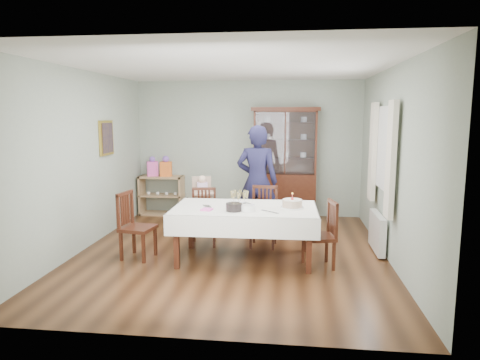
% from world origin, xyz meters
% --- Properties ---
extents(floor, '(5.00, 5.00, 0.00)m').
position_xyz_m(floor, '(0.00, 0.00, 0.00)').
color(floor, '#593319').
rests_on(floor, ground).
extents(room_shell, '(5.00, 5.00, 5.00)m').
position_xyz_m(room_shell, '(0.00, 0.53, 1.70)').
color(room_shell, '#9EAA99').
rests_on(room_shell, floor).
extents(dining_table, '(2.02, 1.18, 0.76)m').
position_xyz_m(dining_table, '(0.23, -0.28, 0.38)').
color(dining_table, '#411F10').
rests_on(dining_table, floor).
extents(china_cabinet, '(1.30, 0.48, 2.18)m').
position_xyz_m(china_cabinet, '(0.75, 2.26, 1.12)').
color(china_cabinet, '#411F10').
rests_on(china_cabinet, floor).
extents(sideboard, '(0.90, 0.38, 0.80)m').
position_xyz_m(sideboard, '(-1.75, 2.28, 0.40)').
color(sideboard, tan).
rests_on(sideboard, floor).
extents(picture_frame, '(0.04, 0.48, 0.58)m').
position_xyz_m(picture_frame, '(-2.22, 0.80, 1.65)').
color(picture_frame, gold).
rests_on(picture_frame, room_shell).
extents(window, '(0.04, 1.02, 1.22)m').
position_xyz_m(window, '(2.22, 0.30, 1.55)').
color(window, white).
rests_on(window, room_shell).
extents(curtain_left, '(0.07, 0.30, 1.55)m').
position_xyz_m(curtain_left, '(2.16, -0.32, 1.45)').
color(curtain_left, silver).
rests_on(curtain_left, room_shell).
extents(curtain_right, '(0.07, 0.30, 1.55)m').
position_xyz_m(curtain_right, '(2.16, 0.92, 1.45)').
color(curtain_right, silver).
rests_on(curtain_right, room_shell).
extents(radiator, '(0.10, 0.80, 0.55)m').
position_xyz_m(radiator, '(2.16, 0.30, 0.30)').
color(radiator, white).
rests_on(radiator, floor).
extents(chair_far_left, '(0.46, 0.46, 0.88)m').
position_xyz_m(chair_far_left, '(-0.48, 0.36, 0.26)').
color(chair_far_left, '#411F10').
rests_on(chair_far_left, floor).
extents(chair_far_right, '(0.44, 0.44, 0.93)m').
position_xyz_m(chair_far_right, '(0.46, 0.38, 0.28)').
color(chair_far_right, '#411F10').
rests_on(chair_far_right, floor).
extents(chair_end_left, '(0.49, 0.49, 0.95)m').
position_xyz_m(chair_end_left, '(-1.30, -0.38, 0.28)').
color(chair_end_left, '#411F10').
rests_on(chair_end_left, floor).
extents(chair_end_right, '(0.48, 0.48, 0.90)m').
position_xyz_m(chair_end_right, '(1.26, -0.44, 0.27)').
color(chair_end_right, '#411F10').
rests_on(chair_end_right, floor).
extents(woman, '(0.71, 0.49, 1.87)m').
position_xyz_m(woman, '(0.31, 0.91, 0.94)').
color(woman, black).
rests_on(woman, floor).
extents(high_chair, '(0.56, 0.56, 1.00)m').
position_xyz_m(high_chair, '(-0.64, 1.04, 0.39)').
color(high_chair, black).
rests_on(high_chair, floor).
extents(champagne_tray, '(0.35, 0.35, 0.21)m').
position_xyz_m(champagne_tray, '(0.15, -0.19, 0.83)').
color(champagne_tray, silver).
rests_on(champagne_tray, dining_table).
extents(birthday_cake, '(0.31, 0.31, 0.22)m').
position_xyz_m(birthday_cake, '(0.89, -0.26, 0.82)').
color(birthday_cake, white).
rests_on(birthday_cake, dining_table).
extents(plate_stack_dark, '(0.27, 0.27, 0.10)m').
position_xyz_m(plate_stack_dark, '(0.11, -0.53, 0.81)').
color(plate_stack_dark, black).
rests_on(plate_stack_dark, dining_table).
extents(plate_stack_white, '(0.24, 0.24, 0.08)m').
position_xyz_m(plate_stack_white, '(0.30, -0.51, 0.80)').
color(plate_stack_white, white).
rests_on(plate_stack_white, dining_table).
extents(napkin_stack, '(0.16, 0.16, 0.02)m').
position_xyz_m(napkin_stack, '(-0.26, -0.53, 0.77)').
color(napkin_stack, '#FD5DC4').
rests_on(napkin_stack, dining_table).
extents(cutlery, '(0.18, 0.21, 0.01)m').
position_xyz_m(cutlery, '(-0.33, -0.31, 0.77)').
color(cutlery, silver).
rests_on(cutlery, dining_table).
extents(cake_knife, '(0.25, 0.20, 0.01)m').
position_xyz_m(cake_knife, '(0.60, -0.55, 0.77)').
color(cake_knife, silver).
rests_on(cake_knife, dining_table).
extents(gift_bag_pink, '(0.25, 0.21, 0.40)m').
position_xyz_m(gift_bag_pink, '(-1.92, 2.26, 0.98)').
color(gift_bag_pink, '#FD5DC4').
rests_on(gift_bag_pink, sideboard).
extents(gift_bag_orange, '(0.24, 0.19, 0.42)m').
position_xyz_m(gift_bag_orange, '(-1.64, 2.26, 0.98)').
color(gift_bag_orange, orange).
rests_on(gift_bag_orange, sideboard).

